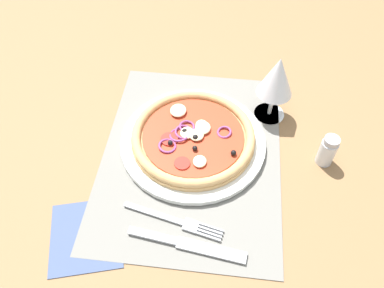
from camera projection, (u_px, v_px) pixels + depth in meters
The scene contains 9 objects.
ground_plane at pixel (192, 159), 77.35cm from camera, with size 190.00×140.00×2.40cm, color olive.
placemat at pixel (192, 155), 76.26cm from camera, with size 46.02×34.38×0.40cm, color slate.
plate at pixel (194, 142), 77.36cm from camera, with size 28.66×28.66×1.10cm, color silver.
pizza at pixel (194, 136), 76.10cm from camera, with size 24.29×24.29×2.48cm.
fork at pixel (178, 221), 66.75cm from camera, with size 5.58×17.87×0.44cm.
knife at pixel (188, 244), 64.07cm from camera, with size 4.31×20.04×0.62cm.
wine_glass at pixel (277, 78), 75.42cm from camera, with size 7.20×7.20×14.90cm.
napkin at pixel (86, 235), 65.63cm from camera, with size 13.25×11.93×0.36cm, color #425175.
pepper_shaker at pixel (328, 151), 73.01cm from camera, with size 3.20×3.20×6.70cm.
Camera 1 is at (45.80, 5.42, 60.97)cm, focal length 36.51 mm.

